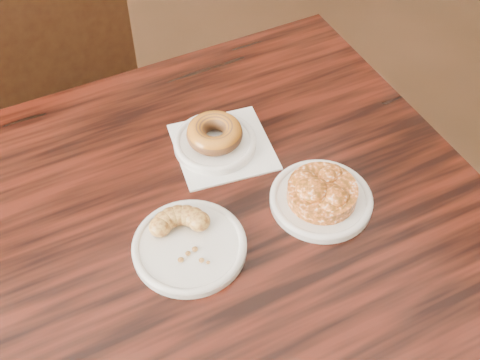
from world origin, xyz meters
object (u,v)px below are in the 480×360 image
chair_far (33,108)px  glazed_donut (215,133)px  cafe_table (235,321)px  cruller_fragment (189,239)px  apple_fritter (322,190)px

chair_far → glazed_donut: bearing=94.1°
cafe_table → cruller_fragment: 0.41m
cafe_table → chair_far: size_ratio=0.90×
cafe_table → glazed_donut: bearing=77.1°
cafe_table → chair_far: bearing=106.4°
chair_far → glazed_donut: chair_far is taller
apple_fritter → cafe_table: bearing=156.3°
chair_far → cruller_fragment: chair_far is taller
glazed_donut → cafe_table: bearing=-106.6°
cruller_fragment → cafe_table: bearing=18.5°
glazed_donut → cruller_fragment: (-0.14, -0.17, -0.01)m
chair_far → cruller_fragment: (0.08, -0.79, 0.33)m
glazed_donut → apple_fritter: 0.21m
glazed_donut → apple_fritter: size_ratio=0.63×
apple_fritter → cruller_fragment: bearing=173.6°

